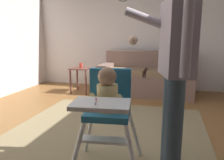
{
  "coord_description": "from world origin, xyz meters",
  "views": [
    {
      "loc": [
        0.91,
        -2.29,
        1.15
      ],
      "look_at": [
        0.39,
        -0.39,
        0.75
      ],
      "focal_mm": 34.38,
      "sensor_mm": 36.0,
      "label": 1
    }
  ],
  "objects_px": {
    "couch": "(147,77)",
    "adult_standing": "(175,68)",
    "high_chair": "(108,101)",
    "side_table": "(81,74)",
    "sippy_cup": "(81,65)"
  },
  "relations": [
    {
      "from": "couch",
      "to": "high_chair",
      "type": "relative_size",
      "value": 2.0
    },
    {
      "from": "high_chair",
      "to": "side_table",
      "type": "relative_size",
      "value": 1.77
    },
    {
      "from": "adult_standing",
      "to": "sippy_cup",
      "type": "relative_size",
      "value": 16.07
    },
    {
      "from": "couch",
      "to": "sippy_cup",
      "type": "xyz_separation_m",
      "value": [
        -1.33,
        -0.29,
        0.24
      ]
    },
    {
      "from": "sippy_cup",
      "to": "side_table",
      "type": "bearing_deg",
      "value": -180.0
    },
    {
      "from": "adult_standing",
      "to": "high_chair",
      "type": "bearing_deg",
      "value": 0.02
    },
    {
      "from": "high_chair",
      "to": "side_table",
      "type": "distance_m",
      "value": 2.8
    },
    {
      "from": "adult_standing",
      "to": "sippy_cup",
      "type": "xyz_separation_m",
      "value": [
        -1.82,
        2.33,
        -0.34
      ]
    },
    {
      "from": "adult_standing",
      "to": "sippy_cup",
      "type": "bearing_deg",
      "value": -65.9
    },
    {
      "from": "high_chair",
      "to": "sippy_cup",
      "type": "bearing_deg",
      "value": -159.25
    },
    {
      "from": "high_chair",
      "to": "sippy_cup",
      "type": "distance_m",
      "value": 2.79
    },
    {
      "from": "couch",
      "to": "adult_standing",
      "type": "distance_m",
      "value": 2.72
    },
    {
      "from": "couch",
      "to": "high_chair",
      "type": "bearing_deg",
      "value": -0.53
    },
    {
      "from": "high_chair",
      "to": "side_table",
      "type": "bearing_deg",
      "value": -159.23
    },
    {
      "from": "couch",
      "to": "adult_standing",
      "type": "xyz_separation_m",
      "value": [
        0.49,
        -2.62,
        0.58
      ]
    }
  ]
}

